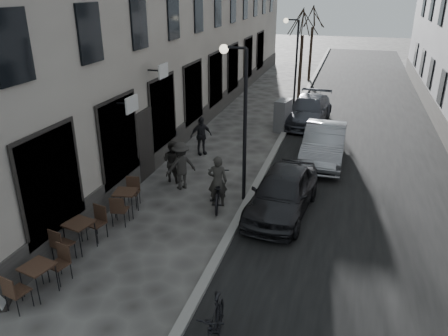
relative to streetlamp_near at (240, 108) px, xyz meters
The scene contains 20 objects.
ground 6.78m from the streetlamp_near, 88.36° to the right, with size 120.00×120.00×0.00m, color #363431.
road 11.23m from the streetlamp_near, 68.09° to the left, with size 7.30×60.00×0.00m, color black.
kerb 10.48m from the streetlamp_near, 87.87° to the left, with size 0.25×60.00×0.12m, color gray.
streetlamp_near is the anchor object (origin of this frame).
streetlamp_far 12.00m from the streetlamp_near, 90.00° to the left, with size 0.90×0.28×5.09m.
tree_near 15.08m from the streetlamp_near, 89.72° to the left, with size 2.40×2.40×5.70m.
tree_far 21.05m from the streetlamp_near, 89.80° to the left, with size 2.40×2.40×5.70m.
bistro_set_a 7.43m from the streetlamp_near, 117.36° to the right, with size 0.77×1.64×0.94m.
bistro_set_b 6.02m from the streetlamp_near, 128.47° to the right, with size 0.81×1.73×0.99m.
bistro_set_c 4.60m from the streetlamp_near, 145.88° to the right, with size 0.77×1.68×0.96m.
utility_cabinet 8.24m from the streetlamp_near, 88.67° to the left, with size 0.57×1.04×1.56m, color slate.
bicycle 2.77m from the streetlamp_near, 129.06° to the right, with size 0.70×2.01×1.05m, color black.
cyclist_rider 2.45m from the streetlamp_near, 129.06° to the right, with size 0.63×0.41×1.73m, color #2B2925.
pedestrian_near 3.67m from the streetlamp_near, 165.10° to the left, with size 0.76×0.59×1.56m, color black.
pedestrian_mid 3.17m from the streetlamp_near, behind, with size 1.11×0.64×1.72m, color #282623.
pedestrian_far 5.07m from the streetlamp_near, 125.58° to the left, with size 0.97×0.40×1.65m, color black.
car_near 2.96m from the streetlamp_near, 20.88° to the right, with size 1.71×4.26×1.45m, color black.
car_mid 5.53m from the streetlamp_near, 60.21° to the left, with size 1.60×4.58×1.51m, color gray.
car_far 9.92m from the streetlamp_near, 82.53° to the left, with size 1.96×4.83×1.40m, color #3B3D46.
moped 7.21m from the streetlamp_near, 79.52° to the right, with size 0.52×1.83×1.10m, color black.
Camera 1 is at (3.11, -6.95, 6.72)m, focal length 35.00 mm.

